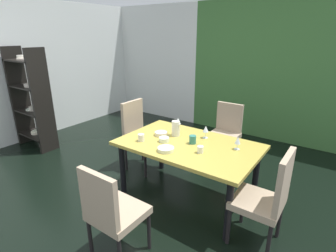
% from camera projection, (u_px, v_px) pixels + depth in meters
% --- Properties ---
extents(ground_plane, '(6.01, 5.99, 0.02)m').
position_uv_depth(ground_plane, '(134.00, 194.00, 3.42)').
color(ground_plane, black).
extents(back_panel_interior, '(2.23, 0.10, 2.57)m').
position_uv_depth(back_panel_interior, '(156.00, 63.00, 6.27)').
color(back_panel_interior, silver).
rests_on(back_panel_interior, ground_plane).
extents(garden_window_panel, '(3.78, 0.10, 2.57)m').
position_uv_depth(garden_window_panel, '(290.00, 74.00, 4.63)').
color(garden_window_panel, '#3B6B34').
rests_on(garden_window_panel, ground_plane).
extents(left_interior_panel, '(0.10, 5.99, 2.57)m').
position_uv_depth(left_interior_panel, '(5.00, 74.00, 4.59)').
color(left_interior_panel, silver).
rests_on(left_interior_panel, ground_plane).
extents(dining_table, '(1.62, 1.01, 0.73)m').
position_uv_depth(dining_table, '(188.00, 150.00, 3.12)').
color(dining_table, '#AE9A3F').
rests_on(dining_table, ground_plane).
extents(chair_right_near, '(0.44, 0.44, 1.00)m').
position_uv_depth(chair_right_near, '(268.00, 197.00, 2.41)').
color(chair_right_near, tan).
rests_on(chair_right_near, ground_plane).
extents(chair_left_far, '(0.45, 0.44, 1.03)m').
position_uv_depth(chair_left_far, '(139.00, 133.00, 3.91)').
color(chair_left_far, tan).
rests_on(chair_left_far, ground_plane).
extents(chair_head_near, '(0.44, 0.44, 0.94)m').
position_uv_depth(chair_head_near, '(111.00, 210.00, 2.26)').
color(chair_head_near, tan).
rests_on(chair_head_near, ground_plane).
extents(chair_head_far, '(0.44, 0.45, 0.93)m').
position_uv_depth(chair_head_far, '(226.00, 130.00, 4.12)').
color(chair_head_far, tan).
rests_on(chair_head_far, ground_plane).
extents(display_shelf, '(0.79, 0.33, 1.76)m').
position_uv_depth(display_shelf, '(31.00, 99.00, 4.55)').
color(display_shelf, black).
rests_on(display_shelf, ground_plane).
extents(wine_glass_east, '(0.06, 0.06, 0.15)m').
position_uv_depth(wine_glass_east, '(238.00, 141.00, 2.91)').
color(wine_glass_east, silver).
rests_on(wine_glass_east, dining_table).
extents(wine_glass_center, '(0.08, 0.08, 0.18)m').
position_uv_depth(wine_glass_center, '(178.00, 121.00, 3.46)').
color(wine_glass_center, silver).
rests_on(wine_glass_center, dining_table).
extents(wine_glass_front, '(0.07, 0.07, 0.16)m').
position_uv_depth(wine_glass_front, '(206.00, 129.00, 3.22)').
color(wine_glass_front, silver).
rests_on(wine_glass_front, dining_table).
extents(serving_bowl_right, '(0.19, 0.19, 0.04)m').
position_uv_depth(serving_bowl_right, '(166.00, 149.00, 2.89)').
color(serving_bowl_right, beige).
rests_on(serving_bowl_right, dining_table).
extents(serving_bowl_near_shelf, '(0.16, 0.16, 0.04)m').
position_uv_depth(serving_bowl_near_shelf, '(161.00, 134.00, 3.34)').
color(serving_bowl_near_shelf, beige).
rests_on(serving_bowl_near_shelf, dining_table).
extents(serving_bowl_south, '(0.12, 0.12, 0.05)m').
position_uv_depth(serving_bowl_south, '(164.00, 139.00, 3.14)').
color(serving_bowl_south, silver).
rests_on(serving_bowl_south, dining_table).
extents(cup_rear, '(0.08, 0.08, 0.10)m').
position_uv_depth(cup_rear, '(193.00, 140.00, 3.08)').
color(cup_rear, '#2E7468').
rests_on(cup_rear, dining_table).
extents(cup_north, '(0.07, 0.07, 0.08)m').
position_uv_depth(cup_north, '(200.00, 149.00, 2.84)').
color(cup_north, white).
rests_on(cup_north, dining_table).
extents(cup_near_window, '(0.08, 0.08, 0.09)m').
position_uv_depth(cup_near_window, '(141.00, 138.00, 3.15)').
color(cup_near_window, beige).
rests_on(cup_near_window, dining_table).
extents(pitcher_west, '(0.12, 0.10, 0.19)m').
position_uv_depth(pitcher_west, '(176.00, 128.00, 3.30)').
color(pitcher_west, silver).
rests_on(pitcher_west, dining_table).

